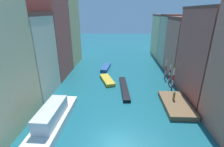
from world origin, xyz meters
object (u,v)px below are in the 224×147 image
Objects in this scene: mooring_pole_0 at (173,79)px; vaporetto_white at (52,119)px; person_on_dock at (174,96)px; motorboat_0 at (107,80)px; mooring_pole_2 at (166,70)px; motorboat_1 at (106,67)px; waterfront_dock at (176,104)px; mooring_pole_1 at (170,74)px; gondola_black at (124,88)px.

mooring_pole_0 is 0.35× the size of vaporetto_white.
person_on_dock is 14.66m from motorboat_0.
mooring_pole_2 reaches higher than motorboat_1.
motorboat_1 reaches higher than waterfront_dock.
mooring_pole_2 reaches higher than mooring_pole_1.
waterfront_dock is 1.92× the size of mooring_pole_1.
mooring_pole_2 is 13.32m from motorboat_0.
mooring_pole_0 is 18.51m from motorboat_1.
mooring_pole_2 reaches higher than vaporetto_white.
person_on_dock is 21.39m from motorboat_1.
motorboat_0 is at bearing 142.79° from person_on_dock.
mooring_pole_1 is 10.18m from gondola_black.
mooring_pole_2 is at bearing 88.82° from mooring_pole_0.
motorboat_0 is (-12.90, 3.67, -1.98)m from mooring_pole_0.
motorboat_0 is (-11.64, 8.84, -1.16)m from person_on_dock.
gondola_black is 5.23m from motorboat_0.
mooring_pole_1 is 0.95× the size of mooring_pole_2.
mooring_pole_0 is at bearing -91.18° from mooring_pole_2.
motorboat_1 is at bearing 139.14° from mooring_pole_0.
motorboat_1 reaches higher than gondola_black.
waterfront_dock reaches higher than gondola_black.
waterfront_dock is 0.75× the size of gondola_black.
mooring_pole_1 is (1.27, 9.01, 1.73)m from waterfront_dock.
mooring_pole_1 is (0.27, 3.06, -0.20)m from mooring_pole_0.
vaporetto_white reaches higher than person_on_dock.
waterfront_dock is 22.15m from motorboat_1.
motorboat_1 is (-14.19, 8.99, -1.73)m from mooring_pole_1.
vaporetto_white is 24.30m from motorboat_1.
person_on_dock is at bearing -103.71° from mooring_pole_0.
motorboat_0 is (6.12, 15.38, -0.77)m from vaporetto_white.
motorboat_1 is (-12.92, 18.00, 0.01)m from waterfront_dock.
waterfront_dock reaches higher than motorboat_0.
person_on_dock is 0.12× the size of vaporetto_white.
motorboat_0 is (-11.90, 9.63, -0.05)m from waterfront_dock.
vaporetto_white is at bearing -111.68° from motorboat_0.
person_on_dock is 0.35× the size of mooring_pole_0.
vaporetto_white is 15.23m from gondola_black.
waterfront_dock is 6.34m from mooring_pole_0.
motorboat_1 reaches higher than motorboat_0.
mooring_pole_1 reaches higher than motorboat_0.
motorboat_0 is at bearing 68.32° from vaporetto_white.
gondola_black is at bearing 49.98° from vaporetto_white.
gondola_black is at bearing -161.83° from mooring_pole_1.
mooring_pole_2 is (0.12, 5.73, -0.08)m from mooring_pole_0.
gondola_black is at bearing -68.87° from motorboat_1.
motorboat_0 is 8.43m from motorboat_1.
mooring_pole_0 reaches higher than vaporetto_white.
motorboat_1 is (-13.92, 12.04, -1.92)m from mooring_pole_0.
mooring_pole_0 is 0.71× the size of motorboat_1.
motorboat_1 is at bearing 126.34° from person_on_dock.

